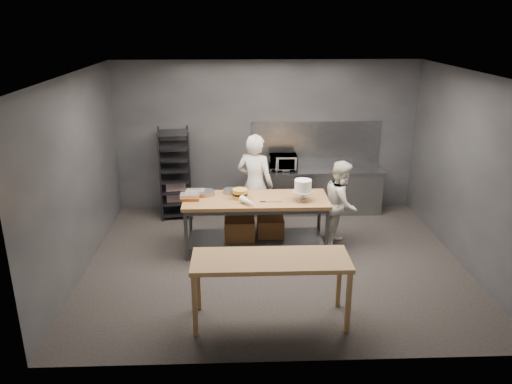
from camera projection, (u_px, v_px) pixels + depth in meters
ground at (275, 261)px, 8.13m from camera, size 6.00×6.00×0.00m
back_wall at (266, 137)px, 9.99m from camera, size 6.00×0.04×3.00m
work_table at (255, 218)px, 8.39m from camera, size 2.40×0.90×0.92m
near_counter at (271, 264)px, 6.30m from camera, size 2.00×0.70×0.90m
back_counter at (316, 190)px, 10.07m from camera, size 2.60×0.60×0.90m
splashback_panel at (316, 144)px, 10.05m from camera, size 2.60×0.02×0.90m
speed_rack at (175, 174)px, 9.76m from camera, size 0.68×0.72×1.75m
chef_behind at (255, 185)px, 8.92m from camera, size 0.80×0.68×1.85m
chef_right at (341, 204)px, 8.51m from camera, size 0.75×0.86×1.51m
microwave at (283, 162)px, 9.85m from camera, size 0.54×0.37×0.30m
frosted_cake_stand at (303, 187)px, 8.11m from camera, size 0.34×0.34×0.35m
layer_cake at (240, 194)px, 8.25m from camera, size 0.25×0.25×0.16m
cake_pans at (216, 192)px, 8.45m from camera, size 0.67×0.33×0.07m
piping_bag at (249, 202)px, 7.94m from camera, size 0.31×0.38×0.12m
offset_spatula at (268, 202)px, 8.11m from camera, size 0.36×0.02×0.02m
pastry_clamshells at (193, 195)px, 8.27m from camera, size 0.39×0.39×0.11m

